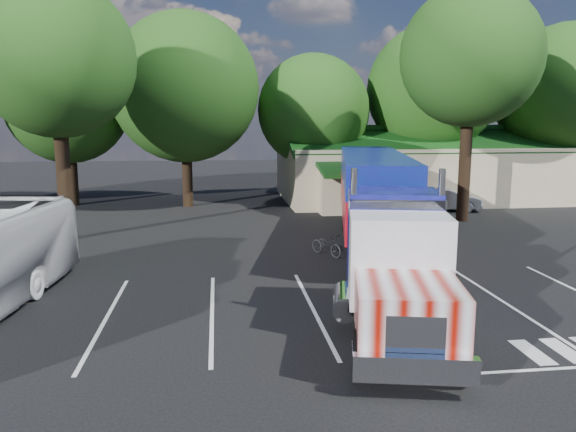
{
  "coord_description": "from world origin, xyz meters",
  "views": [
    {
      "loc": [
        -2.94,
        -22.88,
        6.0
      ],
      "look_at": [
        -0.05,
        -0.04,
        2.0
      ],
      "focal_mm": 35.0,
      "sensor_mm": 36.0,
      "label": 1
    }
  ],
  "objects": [
    {
      "name": "ground",
      "position": [
        0.0,
        0.0,
        0.0
      ],
      "size": [
        120.0,
        120.0,
        0.0
      ],
      "primitive_type": "plane",
      "color": "black",
      "rests_on": "ground"
    },
    {
      "name": "event_hall",
      "position": [
        13.74,
        17.81,
        2.21
      ],
      "size": [
        24.2,
        14.12,
        5.55
      ],
      "color": "#BCB18C",
      "rests_on": "ground"
    },
    {
      "name": "tree_row_b",
      "position": [
        -13.0,
        17.8,
        7.13
      ],
      "size": [
        8.4,
        8.4,
        11.35
      ],
      "color": "black",
      "rests_on": "ground"
    },
    {
      "name": "tree_row_c",
      "position": [
        -5.0,
        16.2,
        8.04
      ],
      "size": [
        10.0,
        10.0,
        13.05
      ],
      "color": "black",
      "rests_on": "ground"
    },
    {
      "name": "tree_row_d",
      "position": [
        4.0,
        17.5,
        6.58
      ],
      "size": [
        8.0,
        8.0,
        10.6
      ],
      "color": "black",
      "rests_on": "ground"
    },
    {
      "name": "tree_row_e",
      "position": [
        13.0,
        18.0,
        8.09
      ],
      "size": [
        9.6,
        9.6,
        12.9
      ],
      "color": "black",
      "rests_on": "ground"
    },
    {
      "name": "tree_row_f",
      "position": [
        23.0,
        16.8,
        7.79
      ],
      "size": [
        10.4,
        10.4,
        13.0
      ],
      "color": "black",
      "rests_on": "ground"
    },
    {
      "name": "tree_near_left",
      "position": [
        -10.5,
        6.0,
        8.81
      ],
      "size": [
        7.6,
        7.6,
        12.65
      ],
      "color": "black",
      "rests_on": "ground"
    },
    {
      "name": "tree_near_right",
      "position": [
        11.5,
        8.5,
        9.46
      ],
      "size": [
        8.0,
        8.0,
        13.5
      ],
      "color": "black",
      "rests_on": "ground"
    },
    {
      "name": "semi_truck",
      "position": [
        3.67,
        -0.31,
        2.61
      ],
      "size": [
        7.21,
        22.11,
        4.62
      ],
      "rotation": [
        0.0,
        0.0,
        -0.21
      ],
      "color": "black",
      "rests_on": "ground"
    },
    {
      "name": "woman",
      "position": [
        1.6,
        -4.78,
        0.9
      ],
      "size": [
        0.49,
        0.69,
        1.79
      ],
      "primitive_type": "imported",
      "rotation": [
        0.0,
        0.0,
        1.67
      ],
      "color": "black",
      "rests_on": "ground"
    },
    {
      "name": "bicycle",
      "position": [
        1.8,
        1.0,
        0.49
      ],
      "size": [
        1.52,
        1.92,
        0.97
      ],
      "primitive_type": "imported",
      "rotation": [
        0.0,
        0.0,
        0.55
      ],
      "color": "black",
      "rests_on": "ground"
    },
    {
      "name": "silver_sedan",
      "position": [
        11.88,
        12.11,
        0.77
      ],
      "size": [
        4.89,
        2.55,
        1.53
      ],
      "primitive_type": "imported",
      "rotation": [
        0.0,
        0.0,
        1.36
      ],
      "color": "#9DA0A5",
      "rests_on": "ground"
    }
  ]
}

